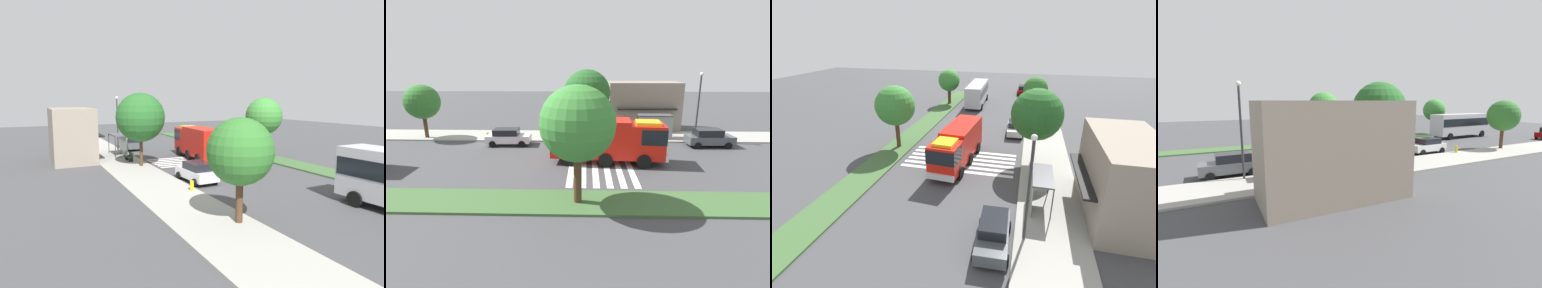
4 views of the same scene
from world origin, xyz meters
TOP-DOWN VIEW (x-y plane):
  - ground_plane at (0.00, 0.00)m, footprint 120.00×120.00m
  - sidewalk at (0.00, 8.18)m, footprint 60.00×4.55m
  - median_strip at (0.00, -7.40)m, footprint 60.00×3.00m
  - crosswalk at (1.80, 0.00)m, footprint 4.95×10.62m
  - fire_truck at (2.59, -0.16)m, footprint 9.30×3.28m
  - parked_car_mid at (-7.01, 4.70)m, footprint 4.30×2.15m
  - parked_car_east at (12.53, 4.70)m, footprint 4.44×2.17m
  - bus_stop_shelter at (7.89, 7.16)m, footprint 3.50×1.40m
  - bench_near_shelter at (3.89, 7.19)m, footprint 1.60×0.50m
  - street_lamp at (11.84, 6.50)m, footprint 0.36×0.36m
  - storefront_building at (7.52, 12.53)m, footprint 8.36×4.98m
  - sidewalk_tree_far_west at (-16.39, 6.90)m, footprint 3.55×3.55m
  - sidewalk_tree_west at (0.71, 6.90)m, footprint 4.74×4.74m
  - median_tree_west at (0.18, -7.40)m, footprint 4.15×4.15m
  - fire_hydrant at (-9.63, 6.40)m, footprint 0.28×0.28m

SIDE VIEW (x-z plane):
  - ground_plane at x=0.00m, z-range 0.00..0.00m
  - crosswalk at x=1.80m, z-range 0.00..0.01m
  - sidewalk at x=0.00m, z-range 0.00..0.14m
  - median_strip at x=0.00m, z-range 0.00..0.14m
  - fire_hydrant at x=-9.63m, z-range 0.14..0.84m
  - bench_near_shelter at x=3.89m, z-range 0.14..1.04m
  - parked_car_mid at x=-7.01m, z-range 0.03..1.66m
  - parked_car_east at x=12.53m, z-range 0.02..1.75m
  - bus_stop_shelter at x=7.89m, z-range 0.66..3.12m
  - fire_truck at x=2.59m, z-range 0.23..3.77m
  - storefront_building at x=7.52m, z-range 0.00..5.65m
  - sidewalk_tree_far_west at x=-16.39m, z-range 1.13..6.71m
  - street_lamp at x=11.84m, z-range 0.71..7.54m
  - median_tree_west at x=0.18m, z-range 1.36..7.99m
  - sidewalk_tree_west at x=0.71m, z-range 1.31..8.41m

